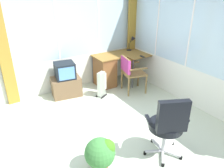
% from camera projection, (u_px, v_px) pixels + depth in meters
% --- Properties ---
extents(ground, '(5.16, 5.68, 0.06)m').
position_uv_depth(ground, '(115.00, 144.00, 3.60)').
color(ground, beige).
extents(north_window_panel, '(4.16, 0.07, 2.55)m').
position_uv_depth(north_window_panel, '(58.00, 38.00, 4.87)').
color(north_window_panel, white).
rests_on(north_window_panel, ground).
extents(east_window_panel, '(0.07, 4.68, 2.55)m').
position_uv_depth(east_window_panel, '(210.00, 49.00, 4.07)').
color(east_window_panel, white).
rests_on(east_window_panel, ground).
extents(curtain_north_left, '(0.24, 0.08, 2.45)m').
position_uv_depth(curtain_north_left, '(3.00, 48.00, 4.28)').
color(curtain_north_left, '#A47E2C').
rests_on(curtain_north_left, ground).
extents(curtain_corner, '(0.24, 0.08, 2.45)m').
position_uv_depth(curtain_corner, '(132.00, 31.00, 5.74)').
color(curtain_corner, '#A47E2C').
rests_on(curtain_corner, ground).
extents(desk, '(1.29, 0.84, 0.76)m').
position_uv_depth(desk, '(107.00, 70.00, 5.47)').
color(desk, olive).
rests_on(desk, ground).
extents(desk_lamp, '(0.23, 0.20, 0.38)m').
position_uv_depth(desk_lamp, '(133.00, 41.00, 5.68)').
color(desk_lamp, black).
rests_on(desk_lamp, desk).
extents(tv_remote, '(0.05, 0.15, 0.02)m').
position_uv_depth(tv_remote, '(142.00, 56.00, 5.27)').
color(tv_remote, black).
rests_on(tv_remote, desk).
extents(wooden_armchair, '(0.59, 0.58, 0.87)m').
position_uv_depth(wooden_armchair, '(130.00, 70.00, 5.04)').
color(wooden_armchair, olive).
rests_on(wooden_armchair, ground).
extents(office_chair, '(0.63, 0.60, 1.02)m').
position_uv_depth(office_chair, '(168.00, 123.00, 3.06)').
color(office_chair, '#B7B7BF').
rests_on(office_chair, ground).
extents(tv_on_stand, '(0.70, 0.53, 0.80)m').
position_uv_depth(tv_on_stand, '(66.00, 81.00, 4.96)').
color(tv_on_stand, brown).
rests_on(tv_on_stand, ground).
extents(space_heater, '(0.29, 0.26, 0.59)m').
position_uv_depth(space_heater, '(102.00, 84.00, 4.96)').
color(space_heater, silver).
rests_on(space_heater, ground).
extents(potted_plant, '(0.43, 0.43, 0.50)m').
position_uv_depth(potted_plant, '(101.00, 153.00, 2.97)').
color(potted_plant, '#9D562E').
rests_on(potted_plant, ground).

